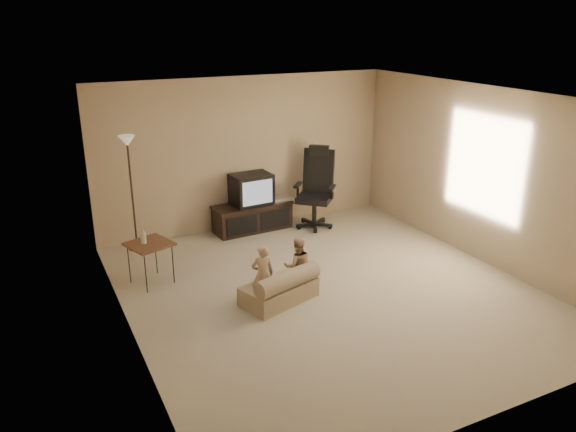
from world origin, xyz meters
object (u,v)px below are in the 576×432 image
(child_sofa, at_px, (281,288))
(toddler_right, at_px, (298,266))
(floor_lamp, at_px, (129,168))
(toddler_left, at_px, (263,274))
(side_table, at_px, (149,244))
(office_chair, at_px, (316,198))
(tv_stand, at_px, (253,207))

(child_sofa, relative_size, toddler_right, 1.37)
(floor_lamp, relative_size, toddler_left, 2.26)
(toddler_right, bearing_deg, toddler_left, 21.33)
(toddler_left, bearing_deg, toddler_right, -166.08)
(side_table, height_order, toddler_right, side_table)
(office_chair, xyz_separation_m, toddler_left, (-1.91, -2.12, -0.10))
(office_chair, bearing_deg, toddler_left, -89.22)
(child_sofa, height_order, toddler_left, toddler_left)
(side_table, xyz_separation_m, toddler_right, (1.62, -1.13, -0.17))
(office_chair, relative_size, toddler_left, 1.75)
(floor_lamp, height_order, toddler_left, floor_lamp)
(side_table, relative_size, child_sofa, 0.74)
(toddler_left, relative_size, toddler_right, 1.02)
(office_chair, xyz_separation_m, toddler_right, (-1.41, -2.07, -0.11))
(office_chair, xyz_separation_m, floor_lamp, (-2.95, 0.34, 0.79))
(tv_stand, xyz_separation_m, toddler_right, (-0.37, -2.36, -0.02))
(floor_lamp, bearing_deg, child_sofa, -63.74)
(tv_stand, relative_size, floor_lamp, 0.78)
(side_table, height_order, toddler_left, toddler_left)
(child_sofa, bearing_deg, office_chair, 35.16)
(side_table, bearing_deg, office_chair, 17.25)
(toddler_right, bearing_deg, tv_stand, -82.89)
(office_chair, relative_size, floor_lamp, 0.77)
(child_sofa, distance_m, toddler_right, 0.37)
(tv_stand, distance_m, side_table, 2.34)
(tv_stand, height_order, floor_lamp, floor_lamp)
(office_chair, bearing_deg, floor_lamp, -143.77)
(side_table, distance_m, toddler_right, 1.98)
(office_chair, distance_m, side_table, 3.17)
(tv_stand, bearing_deg, child_sofa, -108.22)
(child_sofa, relative_size, toddler_left, 1.35)
(tv_stand, relative_size, side_table, 1.76)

